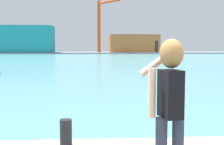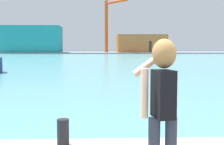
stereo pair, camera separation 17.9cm
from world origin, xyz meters
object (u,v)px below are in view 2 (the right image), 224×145
Objects in this scene: person_photographer at (162,97)px; warehouse_right at (140,43)px; warehouse_left at (32,39)px; harbor_bollard at (63,133)px; port_crane at (109,21)px.

person_photographer is 91.32m from warehouse_right.
warehouse_right reaches higher than person_photographer.
warehouse_left is 1.15× the size of warehouse_right.
person_photographer reaches higher than harbor_bollard.
person_photographer is at bearing -48.80° from harbor_bollard.
warehouse_left reaches higher than harbor_bollard.
harbor_bollard is at bearing -92.23° from port_crane.
port_crane is at bearing -163.17° from warehouse_right.
warehouse_right reaches higher than harbor_bollard.
warehouse_left is 1.09× the size of port_crane.
warehouse_left is (-18.66, 85.93, 3.42)m from harbor_bollard.
warehouse_right is 0.94× the size of port_crane.
warehouse_right is (31.73, 3.09, -1.19)m from warehouse_left.
warehouse_right is (11.73, 90.55, 1.39)m from person_photographer.
warehouse_right is at bearing 5.56° from warehouse_left.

